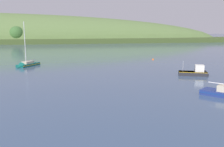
% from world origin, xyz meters
% --- Properties ---
extents(sailboat_midwater_white, '(6.07, 7.50, 12.15)m').
position_xyz_m(sailboat_midwater_white, '(-12.69, 60.06, 0.26)').
color(sailboat_midwater_white, '#0F564C').
rests_on(sailboat_midwater_white, ground).
extents(fishing_boat_moored, '(6.22, 4.42, 3.69)m').
position_xyz_m(fishing_boat_moored, '(21.87, 38.51, 0.45)').
color(fishing_boat_moored, '#232328').
rests_on(fishing_boat_moored, ground).
extents(mooring_buoy_off_fishing_boat, '(0.64, 0.64, 0.72)m').
position_xyz_m(mooring_buoy_off_fishing_boat, '(24.40, 66.76, 0.00)').
color(mooring_buoy_off_fishing_boat, '#EA5B19').
rests_on(mooring_buoy_off_fishing_boat, ground).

